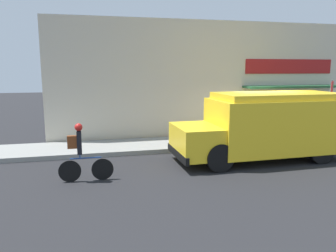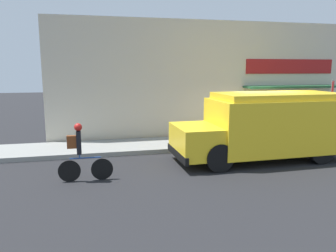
# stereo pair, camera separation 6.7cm
# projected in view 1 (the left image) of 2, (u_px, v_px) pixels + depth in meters

# --- Properties ---
(ground_plane) EXTENTS (70.00, 70.00, 0.00)m
(ground_plane) POSITION_uv_depth(u_px,v_px,m) (258.00, 148.00, 13.27)
(ground_plane) COLOR #232326
(sidewalk) EXTENTS (28.00, 2.22, 0.18)m
(sidewalk) POSITION_uv_depth(u_px,v_px,m) (245.00, 140.00, 14.32)
(sidewalk) COLOR gray
(sidewalk) RESTS_ON ground_plane
(storefront) EXTENTS (16.80, 1.11, 5.29)m
(storefront) POSITION_uv_depth(u_px,v_px,m) (237.00, 80.00, 15.12)
(storefront) COLOR beige
(storefront) RESTS_ON ground_plane
(school_bus) EXTENTS (6.02, 2.69, 2.35)m
(school_bus) POSITION_uv_depth(u_px,v_px,m) (267.00, 125.00, 11.45)
(school_bus) COLOR yellow
(school_bus) RESTS_ON ground_plane
(cyclist) EXTENTS (1.54, 0.22, 1.68)m
(cyclist) POSITION_uv_depth(u_px,v_px,m) (81.00, 153.00, 9.25)
(cyclist) COLOR black
(cyclist) RESTS_ON ground_plane
(stop_sign_post) EXTENTS (0.45, 0.45, 2.51)m
(stop_sign_post) POSITION_uv_depth(u_px,v_px,m) (331.00, 99.00, 14.25)
(stop_sign_post) COLOR slate
(stop_sign_post) RESTS_ON sidewalk
(trash_bin) EXTENTS (0.51, 0.51, 0.83)m
(trash_bin) POSITION_uv_depth(u_px,v_px,m) (283.00, 125.00, 15.34)
(trash_bin) COLOR #2D5138
(trash_bin) RESTS_ON sidewalk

